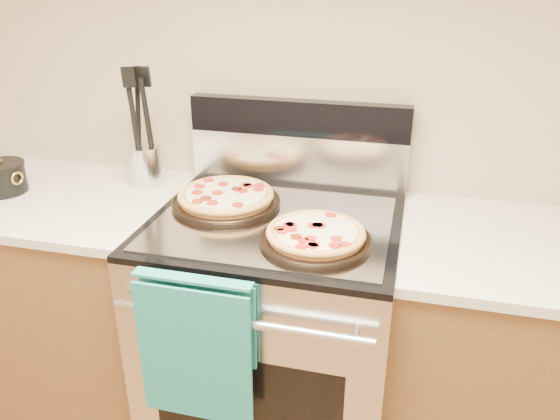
% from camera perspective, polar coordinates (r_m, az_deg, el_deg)
% --- Properties ---
extents(wall_back, '(4.00, 0.00, 4.00)m').
position_cam_1_polar(wall_back, '(1.88, 2.28, 15.51)').
color(wall_back, '#BFAD8A').
rests_on(wall_back, ground).
extents(range_body, '(0.76, 0.68, 0.90)m').
position_cam_1_polar(range_body, '(1.93, -0.44, -13.70)').
color(range_body, '#B7B7BC').
rests_on(range_body, ground).
extents(oven_window, '(0.56, 0.01, 0.40)m').
position_cam_1_polar(oven_window, '(1.69, -3.53, -20.49)').
color(oven_window, black).
rests_on(oven_window, range_body).
extents(cooktop, '(0.76, 0.68, 0.02)m').
position_cam_1_polar(cooktop, '(1.68, -0.49, -1.28)').
color(cooktop, black).
rests_on(cooktop, range_body).
extents(backsplash_lower, '(0.76, 0.06, 0.18)m').
position_cam_1_polar(backsplash_lower, '(1.93, 1.86, 5.28)').
color(backsplash_lower, silver).
rests_on(backsplash_lower, cooktop).
extents(backsplash_upper, '(0.76, 0.06, 0.12)m').
position_cam_1_polar(backsplash_upper, '(1.88, 1.93, 9.60)').
color(backsplash_upper, black).
rests_on(backsplash_upper, backsplash_lower).
extents(oven_handle, '(0.70, 0.03, 0.03)m').
position_cam_1_polar(oven_handle, '(1.43, -4.39, -11.60)').
color(oven_handle, silver).
rests_on(oven_handle, range_body).
extents(dish_towel, '(0.32, 0.05, 0.42)m').
position_cam_1_polar(dish_towel, '(1.53, -8.67, -13.88)').
color(dish_towel, '#197D6F').
rests_on(dish_towel, oven_handle).
extents(foil_sheet, '(0.70, 0.55, 0.01)m').
position_cam_1_polar(foil_sheet, '(1.65, -0.76, -1.31)').
color(foil_sheet, gray).
rests_on(foil_sheet, cooktop).
extents(cabinet_left, '(1.00, 0.62, 0.88)m').
position_cam_1_polar(cabinet_left, '(2.30, -22.24, -9.11)').
color(cabinet_left, brown).
rests_on(cabinet_left, ground).
extents(countertop_left, '(1.02, 0.64, 0.03)m').
position_cam_1_polar(countertop_left, '(2.10, -24.18, 1.38)').
color(countertop_left, beige).
rests_on(countertop_left, cabinet_left).
extents(cabinet_right, '(1.00, 0.62, 0.88)m').
position_cam_1_polar(cabinet_right, '(1.98, 26.38, -15.94)').
color(cabinet_right, brown).
rests_on(cabinet_right, ground).
extents(pepperoni_pizza_back, '(0.38, 0.38, 0.05)m').
position_cam_1_polar(pepperoni_pizza_back, '(1.77, -5.66, 1.28)').
color(pepperoni_pizza_back, '#BF853A').
rests_on(pepperoni_pizza_back, foil_sheet).
extents(pepperoni_pizza_front, '(0.37, 0.37, 0.04)m').
position_cam_1_polar(pepperoni_pizza_front, '(1.52, 3.76, -2.69)').
color(pepperoni_pizza_front, '#BF853A').
rests_on(pepperoni_pizza_front, foil_sheet).
extents(utensil_crock, '(0.15, 0.15, 0.14)m').
position_cam_1_polar(utensil_crock, '(2.01, -13.87, 4.55)').
color(utensil_crock, silver).
rests_on(utensil_crock, countertop_left).
extents(saucepan, '(0.19, 0.19, 0.10)m').
position_cam_1_polar(saucepan, '(2.12, -27.06, 2.91)').
color(saucepan, black).
rests_on(saucepan, countertop_left).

